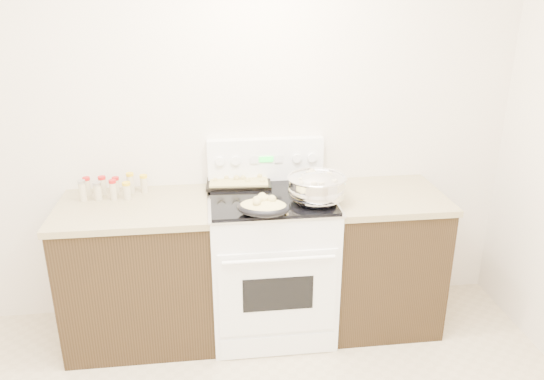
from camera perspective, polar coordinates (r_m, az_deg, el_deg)
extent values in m
cube|color=silver|center=(3.45, -6.67, 7.59)|extent=(4.00, 0.05, 2.70)
cube|color=black|center=(3.49, -13.93, -8.86)|extent=(0.90, 0.64, 0.88)
cube|color=brown|center=(3.29, -14.63, -1.89)|extent=(0.93, 0.67, 0.04)
cube|color=black|center=(3.63, 11.49, -7.42)|extent=(0.70, 0.64, 0.88)
cube|color=brown|center=(3.44, 12.04, -0.66)|extent=(0.73, 0.67, 0.04)
cube|color=white|center=(3.46, -0.10, -8.07)|extent=(0.76, 0.66, 0.92)
cube|color=white|center=(3.18, 0.64, -11.07)|extent=(0.70, 0.01, 0.55)
cube|color=black|center=(3.17, 0.66, -11.14)|extent=(0.42, 0.01, 0.22)
cylinder|color=white|center=(3.02, 0.76, -7.53)|extent=(0.65, 0.02, 0.02)
cube|color=white|center=(3.39, 0.61, -16.42)|extent=(0.70, 0.01, 0.14)
cube|color=silver|center=(3.26, -0.11, -0.90)|extent=(0.78, 0.68, 0.01)
cube|color=black|center=(3.26, -0.11, -0.70)|extent=(0.74, 0.64, 0.01)
cube|color=white|center=(3.48, -0.70, 3.32)|extent=(0.76, 0.07, 0.28)
cylinder|color=white|center=(3.42, -5.62, 3.10)|extent=(0.06, 0.02, 0.06)
cylinder|color=white|center=(3.42, -3.95, 3.17)|extent=(0.06, 0.02, 0.06)
cylinder|color=white|center=(3.46, 2.69, 3.42)|extent=(0.06, 0.02, 0.06)
cylinder|color=white|center=(3.48, 4.31, 3.48)|extent=(0.06, 0.02, 0.06)
cube|color=#19E533|center=(3.44, -0.62, 3.32)|extent=(0.09, 0.00, 0.04)
cube|color=silver|center=(3.43, -1.95, 3.26)|extent=(0.05, 0.00, 0.05)
cube|color=silver|center=(3.45, 0.71, 3.37)|extent=(0.05, 0.00, 0.05)
ellipsoid|color=silver|center=(3.16, 4.80, -0.05)|extent=(0.46, 0.46, 0.21)
cylinder|color=silver|center=(3.18, 4.76, -1.11)|extent=(0.19, 0.19, 0.01)
torus|color=silver|center=(3.13, 4.84, 1.36)|extent=(0.35, 0.35, 0.02)
cylinder|color=silver|center=(3.15, 4.81, 0.33)|extent=(0.33, 0.33, 0.12)
cylinder|color=brown|center=(3.13, 4.84, 1.15)|extent=(0.31, 0.31, 0.00)
cube|color=#BFB28D|center=(3.19, 4.51, 1.63)|extent=(0.02, 0.02, 0.02)
cube|color=#BFB28D|center=(3.21, 4.06, 1.77)|extent=(0.04, 0.04, 0.03)
cube|color=#BFB28D|center=(3.09, 5.62, 0.97)|extent=(0.03, 0.03, 0.02)
cube|color=#BFB28D|center=(3.09, 5.80, 0.96)|extent=(0.04, 0.04, 0.02)
cube|color=#BFB28D|center=(3.25, 4.32, 2.05)|extent=(0.04, 0.04, 0.02)
cube|color=#BFB28D|center=(3.16, 3.46, 1.47)|extent=(0.03, 0.03, 0.02)
cube|color=#BFB28D|center=(3.15, 3.88, 1.41)|extent=(0.05, 0.05, 0.03)
cube|color=#BFB28D|center=(3.21, 4.51, 1.76)|extent=(0.04, 0.04, 0.03)
cube|color=#BFB28D|center=(3.04, 5.24, 0.64)|extent=(0.03, 0.03, 0.02)
cube|color=#BFB28D|center=(3.23, 4.15, 1.90)|extent=(0.03, 0.03, 0.02)
cube|color=#BFB28D|center=(3.16, 4.97, 1.44)|extent=(0.02, 0.02, 0.02)
cube|color=#BFB28D|center=(3.04, 3.15, 0.71)|extent=(0.03, 0.03, 0.02)
cube|color=#BFB28D|center=(3.20, 6.19, 1.67)|extent=(0.03, 0.03, 0.03)
cube|color=#BFB28D|center=(3.05, 5.45, 0.70)|extent=(0.03, 0.03, 0.02)
cube|color=#BFB28D|center=(3.04, 4.56, 0.64)|extent=(0.04, 0.04, 0.02)
cube|color=#BFB28D|center=(3.09, 6.76, 0.90)|extent=(0.03, 0.03, 0.02)
cube|color=#BFB28D|center=(3.10, 3.19, 1.11)|extent=(0.03, 0.03, 0.02)
ellipsoid|color=black|center=(2.97, -0.94, -1.93)|extent=(0.34, 0.28, 0.08)
ellipsoid|color=tan|center=(2.97, -0.94, -1.72)|extent=(0.31, 0.25, 0.06)
sphere|color=tan|center=(2.96, -1.40, -1.03)|extent=(0.05, 0.05, 0.05)
sphere|color=tan|center=(2.98, -0.54, -0.93)|extent=(0.04, 0.04, 0.04)
sphere|color=tan|center=(2.98, -1.06, -0.90)|extent=(0.04, 0.04, 0.04)
sphere|color=tan|center=(2.96, -1.67, -1.07)|extent=(0.04, 0.04, 0.04)
sphere|color=tan|center=(3.01, -1.06, -0.78)|extent=(0.05, 0.05, 0.05)
sphere|color=tan|center=(2.97, -0.02, -1.01)|extent=(0.05, 0.05, 0.05)
sphere|color=tan|center=(2.97, -0.89, -1.02)|extent=(0.05, 0.05, 0.05)
sphere|color=tan|center=(2.92, -1.64, -1.37)|extent=(0.05, 0.05, 0.05)
cube|color=black|center=(3.46, -3.59, 0.86)|extent=(0.43, 0.31, 0.02)
cube|color=tan|center=(3.45, -3.60, 1.05)|extent=(0.39, 0.27, 0.02)
sphere|color=tan|center=(3.49, -1.35, 1.58)|extent=(0.04, 0.04, 0.04)
sphere|color=tan|center=(3.45, -3.83, 1.29)|extent=(0.04, 0.04, 0.04)
sphere|color=tan|center=(3.45, -3.13, 1.31)|extent=(0.04, 0.04, 0.04)
sphere|color=tan|center=(3.40, -1.04, 0.95)|extent=(0.04, 0.04, 0.04)
sphere|color=tan|center=(3.50, -1.13, 1.59)|extent=(0.04, 0.04, 0.04)
sphere|color=tan|center=(3.44, -6.15, 1.06)|extent=(0.03, 0.03, 0.03)
sphere|color=tan|center=(3.50, -2.33, 1.61)|extent=(0.04, 0.04, 0.04)
sphere|color=tan|center=(3.41, -2.66, 1.01)|extent=(0.04, 0.04, 0.04)
sphere|color=tan|center=(3.52, -5.63, 1.63)|extent=(0.04, 0.04, 0.04)
sphere|color=tan|center=(3.47, -4.93, 1.37)|extent=(0.04, 0.04, 0.04)
cylinder|color=tan|center=(3.08, 0.86, -1.72)|extent=(0.06, 0.26, 0.01)
sphere|color=tan|center=(2.98, 0.74, -2.47)|extent=(0.04, 0.04, 0.04)
sphere|color=#9CDFEA|center=(3.20, 5.73, -0.51)|extent=(0.08, 0.08, 0.08)
cylinder|color=#9CDFEA|center=(3.28, 6.75, 0.45)|extent=(0.19, 0.19, 0.07)
cylinder|color=#BFB28C|center=(3.51, -19.25, 0.25)|extent=(0.04, 0.04, 0.10)
cylinder|color=#B21414|center=(3.49, -19.37, 1.15)|extent=(0.05, 0.05, 0.02)
cylinder|color=#BFB28C|center=(3.49, -17.75, 0.35)|extent=(0.05, 0.05, 0.10)
cylinder|color=#B21414|center=(3.47, -17.85, 1.26)|extent=(0.05, 0.05, 0.02)
cylinder|color=#BFB28C|center=(3.48, -16.41, 0.33)|extent=(0.04, 0.04, 0.09)
cylinder|color=#B21414|center=(3.46, -16.50, 1.19)|extent=(0.04, 0.04, 0.02)
cylinder|color=#BFB28C|center=(3.46, -14.96, 0.60)|extent=(0.05, 0.05, 0.11)
cylinder|color=gold|center=(3.44, -15.06, 1.63)|extent=(0.05, 0.05, 0.02)
cylinder|color=#BFB28C|center=(3.46, -13.59, 0.53)|extent=(0.05, 0.05, 0.10)
cylinder|color=gold|center=(3.44, -13.67, 1.44)|extent=(0.05, 0.05, 0.02)
cylinder|color=#BFB28C|center=(3.42, -19.68, -0.21)|extent=(0.04, 0.04, 0.11)
cylinder|color=#B2B2B7|center=(3.40, -19.82, 0.83)|extent=(0.05, 0.05, 0.02)
cylinder|color=#BFB28C|center=(3.40, -18.21, -0.26)|extent=(0.05, 0.05, 0.10)
cylinder|color=#B2B2B7|center=(3.38, -18.32, 0.65)|extent=(0.05, 0.05, 0.02)
cylinder|color=#BFB28C|center=(3.38, -16.70, -0.13)|extent=(0.04, 0.04, 0.11)
cylinder|color=#B21414|center=(3.36, -16.81, 0.89)|extent=(0.04, 0.04, 0.02)
cylinder|color=#BFB28C|center=(3.37, -15.33, -0.21)|extent=(0.05, 0.05, 0.09)
cylinder|color=gold|center=(3.35, -15.42, 0.66)|extent=(0.05, 0.05, 0.02)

